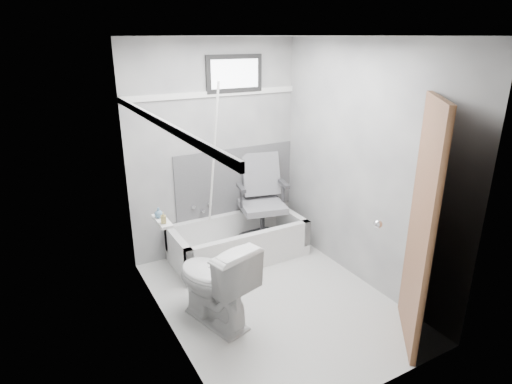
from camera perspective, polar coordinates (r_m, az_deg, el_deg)
floor at (r=4.27m, az=2.35°, el=-14.17°), size 2.60×2.60×0.00m
ceiling at (r=3.53m, az=2.94°, el=20.06°), size 2.60×2.60×0.00m
wall_back at (r=4.84m, az=-5.50°, el=5.60°), size 2.00×0.02×2.40m
wall_front at (r=2.79m, az=16.79°, el=-6.30°), size 2.00×0.02×2.40m
wall_left at (r=3.34m, az=-12.17°, el=-1.42°), size 0.02×2.60×2.40m
wall_right at (r=4.31m, az=14.03°, el=3.31°), size 0.02×2.60×2.40m
bathtub at (r=4.90m, az=-2.35°, el=-6.48°), size 1.50×0.70×0.42m
office_chair at (r=4.93m, az=0.88°, el=-1.11°), size 0.69×0.69×1.00m
toilet at (r=3.80m, az=-5.63°, el=-11.84°), size 0.65×0.90×0.79m
door at (r=3.60m, az=27.35°, el=-5.18°), size 0.78×0.78×2.00m
window at (r=4.79m, az=-2.92°, el=15.49°), size 0.66×0.04×0.40m
backerboard at (r=5.04m, az=-2.70°, el=1.53°), size 1.50×0.02×0.78m
trim_back at (r=4.71m, az=-5.69°, el=12.90°), size 2.00×0.02×0.06m
trim_left at (r=3.18m, az=-12.76°, el=9.09°), size 0.02×2.60×0.06m
pole at (r=4.61m, az=-5.78°, el=2.94°), size 0.02×0.46×1.90m
shelf at (r=3.78m, az=-12.40°, el=-3.80°), size 0.10×0.32×0.02m
soap_bottle_a at (r=3.68m, az=-12.25°, el=-3.34°), size 0.06×0.06×0.10m
soap_bottle_b at (r=3.81m, az=-12.88°, el=-2.69°), size 0.10×0.10×0.09m
faucet at (r=4.94m, az=-7.23°, el=-2.10°), size 0.26×0.10×0.16m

